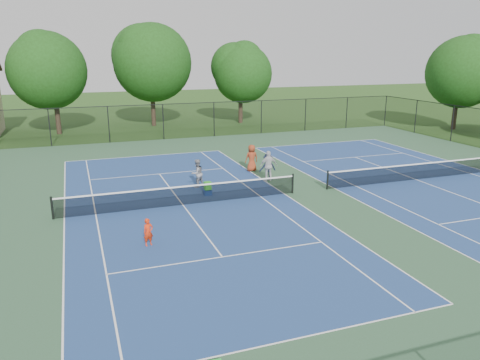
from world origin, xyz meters
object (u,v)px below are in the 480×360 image
object	(u,v)px
bystander_a	(269,166)
ball_hopper	(208,186)
child_player	(148,232)
ball_crate	(208,192)
tree_back_b	(151,59)
instructor	(197,173)
bystander_b	(268,167)
bystander_c	(252,158)
tree_side_e	(460,68)
tree_back_c	(241,70)
tree_back_a	(52,66)

from	to	relation	value
bystander_a	ball_hopper	size ratio (longest dim) A/B	4.17
child_player	ball_crate	bearing A→B (deg)	37.35
tree_back_b	bystander_a	distance (m)	24.10
instructor	ball_hopper	bearing A→B (deg)	69.74
bystander_a	ball_hopper	bearing A→B (deg)	25.41
tree_back_b	bystander_b	size ratio (longest dim) A/B	6.39
bystander_c	ball_hopper	world-z (taller)	bystander_c
tree_side_e	bystander_b	size ratio (longest dim) A/B	5.66
bystander_c	ball_crate	world-z (taller)	bystander_c
tree_side_e	bystander_b	xyz separation A→B (m)	(-24.25, -11.08, -5.02)
tree_back_c	ball_crate	size ratio (longest dim) A/B	21.20
bystander_c	tree_back_c	bearing A→B (deg)	-110.92
bystander_b	ball_hopper	xyz separation A→B (m)	(-4.14, -1.72, -0.27)
ball_crate	tree_back_b	bearing A→B (deg)	86.78
instructor	bystander_a	bearing A→B (deg)	154.14
ball_hopper	bystander_a	bearing A→B (deg)	20.52
tree_back_a	bystander_b	size ratio (longest dim) A/B	5.83
bystander_c	ball_hopper	xyz separation A→B (m)	(-4.01, -3.98, -0.34)
child_player	bystander_c	distance (m)	12.46
bystander_a	ball_crate	distance (m)	4.46
tree_back_a	ball_hopper	xyz separation A→B (m)	(7.61, -22.80, -5.53)
tree_side_e	ball_crate	bearing A→B (deg)	-155.74
tree_side_e	tree_back_c	bearing A→B (deg)	148.57
tree_side_e	ball_hopper	bearing A→B (deg)	-155.74
tree_side_e	bystander_a	distance (m)	27.20
bystander_a	bystander_c	bearing A→B (deg)	-82.40
bystander_b	tree_back_c	bearing A→B (deg)	-106.29
tree_back_c	ball_hopper	world-z (taller)	tree_back_c
tree_back_b	tree_back_c	xyz separation A→B (m)	(9.00, -1.00, -1.11)
tree_side_e	ball_hopper	distance (m)	31.59
tree_back_c	ball_crate	bearing A→B (deg)	-113.59
instructor	ball_hopper	xyz separation A→B (m)	(0.12, -1.65, -0.28)
tree_back_a	child_player	bearing A→B (deg)	-82.70
ball_hopper	tree_back_a	bearing A→B (deg)	108.45
child_player	bystander_b	size ratio (longest dim) A/B	0.70
instructor	bystander_b	world-z (taller)	instructor
bystander_c	tree_back_a	bearing A→B (deg)	-61.39
tree_back_c	bystander_b	distance (m)	23.42
bystander_a	bystander_c	world-z (taller)	bystander_a
bystander_c	ball_crate	size ratio (longest dim) A/B	4.28
bystander_c	ball_hopper	distance (m)	5.65
tree_back_a	instructor	world-z (taller)	tree_back_a
bystander_c	tree_back_b	bearing A→B (deg)	-85.91
tree_back_c	instructor	bearing A→B (deg)	-115.39
ball_hopper	tree_side_e	bearing A→B (deg)	24.26
bystander_a	ball_hopper	xyz separation A→B (m)	(-4.12, -1.54, -0.38)
ball_crate	tree_side_e	bearing A→B (deg)	24.26
ball_crate	ball_hopper	distance (m)	0.36
bystander_a	ball_crate	world-z (taller)	bystander_a
tree_side_e	bystander_a	size ratio (longest dim) A/B	4.99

